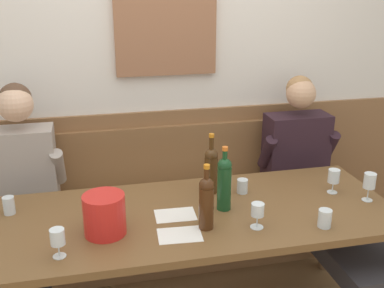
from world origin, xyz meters
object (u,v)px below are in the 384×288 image
person_center_left_seat (20,215)px  ice_bucket (105,215)px  person_left_seat (318,191)px  wall_bench (167,224)px  water_tumbler_left (242,186)px  wine_bottle_green_tall (211,169)px  wine_bottle_amber_mid (224,182)px  wine_glass_mid_right (369,182)px  wine_glass_left_end (334,177)px  dining_table (188,226)px  wine_glass_center_rear (58,239)px  wine_bottle_clear_water (206,201)px  wine_glass_center_front (258,211)px  water_tumbler_right (9,205)px  water_tumbler_center (325,218)px

person_center_left_seat → ice_bucket: 0.67m
person_center_left_seat → person_left_seat: person_center_left_seat is taller
wall_bench → water_tumbler_left: (0.36, -0.53, 0.49)m
wine_bottle_green_tall → wine_bottle_amber_mid: wine_bottle_green_tall is taller
wine_glass_mid_right → wine_glass_left_end: bearing=136.2°
person_left_seat → water_tumbler_left: size_ratio=15.76×
wall_bench → wine_glass_left_end: 1.21m
wine_glass_mid_right → person_left_seat: bearing=101.2°
dining_table → wine_glass_center_rear: bearing=-157.0°
wine_bottle_clear_water → wine_glass_center_front: (0.25, -0.05, -0.06)m
person_left_seat → wine_glass_mid_right: 0.47m
wine_glass_center_rear → water_tumbler_left: wine_glass_center_rear is taller
wall_bench → ice_bucket: (-0.43, -0.81, 0.55)m
wall_bench → ice_bucket: bearing=-117.9°
wine_glass_center_front → wine_bottle_green_tall: bearing=105.0°
wine_bottle_green_tall → wine_glass_center_front: (0.12, -0.44, -0.06)m
wine_glass_mid_right → water_tumbler_right: 1.93m
wall_bench → water_tumbler_right: 1.15m
ice_bucket → wine_bottle_green_tall: wine_bottle_green_tall is taller
wine_bottle_green_tall → dining_table: bearing=-130.2°
person_center_left_seat → person_left_seat: size_ratio=1.03×
dining_table → water_tumbler_center: water_tumbler_center is taller
wine_glass_mid_right → water_tumbler_center: (-0.37, -0.21, -0.06)m
wall_bench → wine_glass_left_end: size_ratio=17.79×
wine_bottle_amber_mid → wine_glass_left_end: (0.67, 0.05, -0.06)m
person_center_left_seat → wine_glass_center_rear: size_ratio=9.70×
wine_bottle_green_tall → wall_bench: bearing=110.8°
wine_glass_center_rear → wine_glass_left_end: 1.54m
wine_glass_center_rear → water_tumbler_right: bearing=119.9°
wine_glass_center_front → water_tumbler_right: (-1.21, 0.42, -0.04)m
ice_bucket → water_tumbler_left: ice_bucket is taller
wall_bench → water_tumbler_right: (-0.91, -0.50, 0.50)m
wine_glass_center_rear → wine_glass_center_front: 0.94m
wine_glass_mid_right → water_tumbler_left: size_ratio=1.97×
person_center_left_seat → wine_glass_center_rear: (0.25, -0.61, 0.18)m
wine_bottle_green_tall → wine_glass_center_rear: bearing=-149.3°
dining_table → wall_bench: bearing=90.0°
person_left_seat → water_tumbler_right: (-1.83, -0.12, 0.17)m
wine_glass_left_end → water_tumbler_center: size_ratio=1.54×
person_center_left_seat → wine_glass_mid_right: size_ratio=8.22×
wall_bench → wine_bottle_clear_water: (0.06, -0.87, 0.60)m
wall_bench → wine_glass_center_front: size_ratio=19.27×
wine_bottle_amber_mid → water_tumbler_center: size_ratio=3.82×
person_left_seat → wine_glass_center_front: size_ratio=9.84×
ice_bucket → wine_bottle_green_tall: size_ratio=0.57×
wall_bench → person_left_seat: (0.92, -0.38, 0.33)m
dining_table → wine_bottle_amber_mid: 0.31m
wall_bench → wine_bottle_amber_mid: size_ratio=7.15×
dining_table → water_tumbler_left: 0.41m
wall_bench → wine_bottle_amber_mid: bearing=-74.1°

